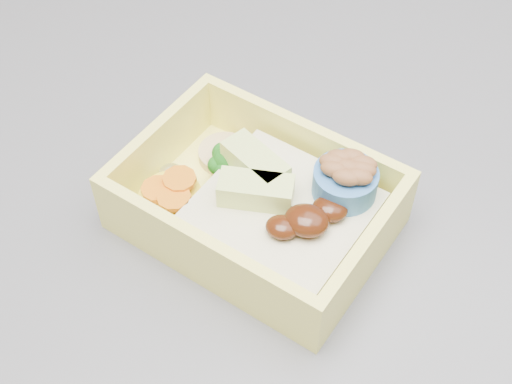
# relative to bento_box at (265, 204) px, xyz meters

# --- Properties ---
(bento_box) EXTENTS (0.19, 0.16, 0.06)m
(bento_box) POSITION_rel_bento_box_xyz_m (0.00, 0.00, 0.00)
(bento_box) COLOR #FFF569
(bento_box) RESTS_ON island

